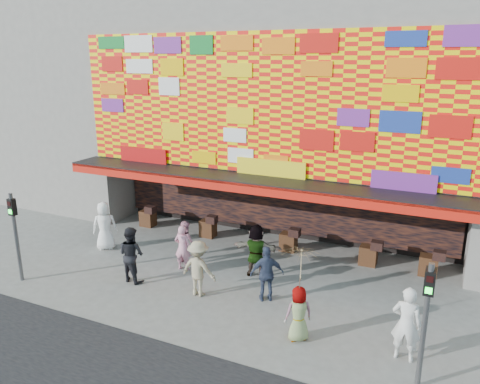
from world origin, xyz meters
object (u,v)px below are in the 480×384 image
Objects in this scene: signal_left at (15,227)px; ped_c at (131,254)px; ped_e at (267,274)px; ped_f at (256,250)px; ped_g at (299,314)px; ped_d at (199,268)px; signal_right at (426,312)px; ped_h at (406,324)px; ped_i at (185,242)px; ped_b at (183,248)px; ped_a at (105,226)px; parasol at (300,264)px.

signal_left reaches higher than ped_c.
ped_f is (-0.96, 1.43, 0.04)m from ped_e.
ped_e is at bearing 115.07° from ped_f.
ped_g is (9.39, 0.61, -1.11)m from signal_left.
ped_d is 2.11m from ped_e.
signal_right is at bearing 168.72° from ped_d.
ped_h reaches higher than ped_i.
signal_right is at bearing 124.42° from ped_e.
ped_d reaches higher than ped_b.
ped_d is (2.48, 0.08, -0.04)m from ped_c.
ped_e is 2.20m from ped_g.
ped_a is 6.17m from ped_f.
ped_a reaches higher than ped_d.
ped_a is 1.08× the size of ped_e.
ped_i is at bearing -75.30° from ped_b.
signal_left reaches higher than ped_h.
ped_d is 0.98× the size of ped_f.
ped_e is 2.53m from parasol.
ped_h is at bearing 156.53° from ped_b.
ped_d is 2.55m from ped_i.
ped_h is (5.07, -2.71, 0.05)m from ped_f.
ped_a is at bearing 164.20° from signal_right.
ped_g is 0.78× the size of ped_h.
ped_e is 1.12× the size of ped_i.
ped_h is (11.99, 0.91, -0.90)m from signal_left.
ped_a is 9.04m from ped_g.
ped_i is at bearing -46.95° from ped_d.
ped_g is 5.97m from ped_i.
ped_h is (11.23, -2.38, 0.02)m from ped_a.
ped_g is at bearing 120.63° from ped_f.
ped_a reaches higher than ped_c.
ped_i is 6.13m from parasol.
ped_e is (2.03, 0.58, -0.02)m from ped_d.
signal_left is 1.72× the size of ped_e.
ped_h reaches higher than ped_d.
ped_h is at bearing 130.26° from ped_a.
ped_b is at bearing -12.45° from ped_h.
signal_right is 3.08m from parasol.
signal_right is 1.60× the size of ped_a.
ped_f is at bearing -25.27° from ped_h.
parasol is at bearing 168.56° from signal_right.
ped_c is 1.25× the size of ped_g.
ped_b is 1.08× the size of ped_g.
signal_left is 1.00× the size of signal_right.
ped_f is at bearing 145.27° from ped_a.
signal_right is at bearing 131.04° from ped_g.
ped_g is (1.52, -1.58, -0.12)m from ped_e.
ped_f is 2.73m from ped_i.
ped_c is at bearing 24.51° from signal_left.
ped_d is at bearing 160.05° from ped_i.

